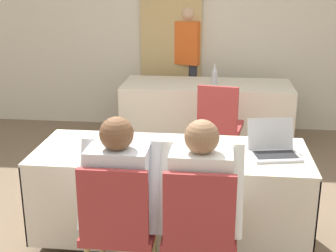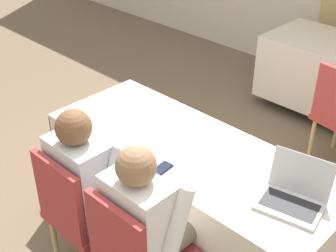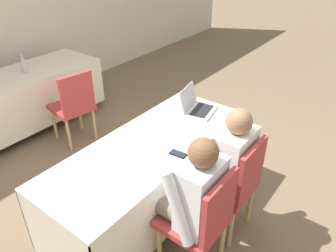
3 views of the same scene
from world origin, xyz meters
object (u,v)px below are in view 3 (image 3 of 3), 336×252
Objects in this scene: laptop at (198,107)px; person_checkered_shirt at (191,196)px; cell_phone at (178,154)px; chair_near_right at (234,183)px; chair_near_left at (202,219)px; person_white_shirt at (224,162)px; chair_far_spare at (74,104)px; water_bottle at (24,65)px.

person_checkered_shirt is at bearing -160.91° from laptop.
cell_phone is 0.12× the size of person_checkered_shirt.
laptop is 0.41× the size of chair_near_right.
chair_near_right is (0.49, 0.00, 0.00)m from chair_near_left.
chair_near_right is at bearing 90.00° from person_white_shirt.
person_white_shirt is (0.22, -0.31, -0.07)m from cell_phone.
chair_near_left is 0.52m from person_white_shirt.
chair_near_right and chair_far_spare have the same top height.
chair_far_spare is at bearing 74.57° from cell_phone.
chair_near_right is 0.78× the size of person_white_shirt.
chair_far_spare is (0.07, -0.80, -0.33)m from water_bottle.
water_bottle reaches higher than cell_phone.
water_bottle is at bearing -90.48° from person_white_shirt.
laptop is 0.88m from chair_near_right.
water_bottle is 2.84m from person_white_shirt.
water_bottle is 3.00m from chair_near_left.
person_checkered_shirt reaches higher than cell_phone.
chair_far_spare is 0.78× the size of person_white_shirt.
chair_far_spare is at bearing -105.96° from person_checkered_shirt.
chair_near_left is at bearing -99.87° from water_bottle.
laptop is 2.67× the size of cell_phone.
chair_far_spare is at bearing -92.55° from chair_near_right.
person_white_shirt is (-0.48, -0.58, -0.11)m from laptop.
cell_phone is at bearing -62.20° from chair_near_right.
chair_near_left is 0.78× the size of person_checkered_shirt.
cell_phone is 0.54m from chair_near_left.
person_checkered_shirt is (-0.97, -0.58, -0.11)m from laptop.
water_bottle is 0.25× the size of chair_far_spare.
water_bottle is at bearing -99.87° from chair_near_left.
laptop is 0.75m from cell_phone.
person_white_shirt reaches higher than cell_phone.
laptop is 0.32× the size of person_white_shirt.
chair_near_right is 0.78× the size of person_checkered_shirt.
person_checkered_shirt is (-0.58, -2.04, 0.16)m from chair_far_spare.
laptop reaches higher than chair_far_spare.
cell_phone is 0.38m from person_white_shirt.
chair_near_right is at bearing -136.98° from laptop.
person_white_shirt reaches higher than laptop.
person_checkered_shirt is 1.00× the size of person_white_shirt.
chair_far_spare is 0.78× the size of person_checkered_shirt.
person_checkered_shirt is (-0.27, -0.31, -0.07)m from cell_phone.
chair_near_right is at bearing 167.93° from person_checkered_shirt.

